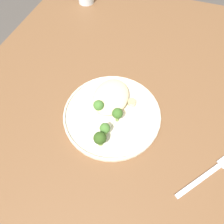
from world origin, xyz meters
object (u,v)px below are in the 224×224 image
seared_scallop_right_edge (108,95)px  seared_scallop_rear_pale (105,101)px  broccoli_floret_center_pile (105,129)px  seared_scallop_front_small (115,88)px  seared_scallop_left_edge (101,109)px  seared_scallop_large_seared (132,102)px  broccoli_floret_rear_charred (99,106)px  broccoli_floret_tall_stalk (117,114)px  dinner_plate (112,114)px  dinner_fork (206,175)px  broccoli_floret_right_tilted (100,138)px

seared_scallop_right_edge → seared_scallop_rear_pale: bearing=179.1°
broccoli_floret_center_pile → seared_scallop_front_small: bearing=8.5°
seared_scallop_front_small → seared_scallop_left_edge: seared_scallop_left_edge is taller
seared_scallop_right_edge → seared_scallop_left_edge: same height
seared_scallop_large_seared → broccoli_floret_rear_charred: 0.10m
seared_scallop_right_edge → seared_scallop_front_small: size_ratio=1.33×
broccoli_floret_center_pile → broccoli_floret_tall_stalk: (0.05, -0.02, 0.01)m
dinner_plate → dinner_fork: bearing=-107.8°
dinner_fork → seared_scallop_rear_pale: bearing=69.0°
seared_scallop_right_edge → seared_scallop_large_seared: bearing=-90.2°
seared_scallop_front_small → seared_scallop_rear_pale: (-0.06, 0.01, 0.00)m
seared_scallop_large_seared → broccoli_floret_rear_charred: size_ratio=0.52×
seared_scallop_rear_pale → broccoli_floret_right_tilted: size_ratio=0.58×
seared_scallop_right_edge → seared_scallop_large_seared: seared_scallop_right_edge is taller
broccoli_floret_center_pile → broccoli_floret_tall_stalk: bearing=-19.2°
broccoli_floret_right_tilted → dinner_fork: (0.01, -0.28, -0.04)m
seared_scallop_right_edge → dinner_fork: size_ratio=0.20×
broccoli_floret_tall_stalk → seared_scallop_large_seared: bearing=-20.4°
broccoli_floret_right_tilted → seared_scallop_right_edge: bearing=11.9°
seared_scallop_large_seared → seared_scallop_right_edge: bearing=89.8°
broccoli_floret_center_pile → broccoli_floret_rear_charred: (0.06, 0.04, 0.00)m
broccoli_floret_right_tilted → broccoli_floret_tall_stalk: bearing=-13.2°
seared_scallop_right_edge → dinner_plate: bearing=-149.3°
seared_scallop_rear_pale → broccoli_floret_rear_charred: broccoli_floret_rear_charred is taller
broccoli_floret_center_pile → broccoli_floret_rear_charred: size_ratio=0.94×
seared_scallop_right_edge → broccoli_floret_rear_charred: (-0.06, 0.01, 0.02)m
seared_scallop_rear_pale → dinner_fork: (-0.12, -0.32, -0.02)m
broccoli_floret_right_tilted → dinner_fork: 0.29m
seared_scallop_large_seared → seared_scallop_rear_pale: (-0.02, 0.08, -0.00)m
seared_scallop_rear_pale → dinner_plate: bearing=-133.7°
dinner_plate → broccoli_floret_rear_charred: bearing=97.7°
seared_scallop_right_edge → seared_scallop_rear_pale: 0.02m
seared_scallop_rear_pale → dinner_fork: size_ratio=0.20×
seared_scallop_front_small → broccoli_floret_center_pile: 0.16m
broccoli_floret_tall_stalk → seared_scallop_rear_pale: bearing=49.0°
broccoli_floret_rear_charred → dinner_fork: bearing=-104.9°
broccoli_floret_right_tilted → broccoli_floret_rear_charred: broccoli_floret_right_tilted is taller
seared_scallop_rear_pale → broccoli_floret_tall_stalk: (-0.05, -0.05, 0.03)m
seared_scallop_left_edge → broccoli_floret_rear_charred: bearing=108.7°
dinner_plate → broccoli_floret_rear_charred: size_ratio=5.86×
broccoli_floret_tall_stalk → dinner_fork: broccoli_floret_tall_stalk is taller
dinner_plate → seared_scallop_left_edge: 0.04m
seared_scallop_right_edge → broccoli_floret_right_tilted: (-0.15, -0.03, 0.02)m
seared_scallop_left_edge → broccoli_floret_tall_stalk: 0.06m
broccoli_floret_right_tilted → broccoli_floret_rear_charred: 0.10m
broccoli_floret_rear_charred → dinner_fork: (-0.09, -0.33, -0.04)m
dinner_plate → broccoli_floret_right_tilted: (-0.10, -0.00, 0.03)m
broccoli_floret_tall_stalk → broccoli_floret_rear_charred: (0.01, 0.06, -0.00)m
dinner_plate → seared_scallop_rear_pale: size_ratio=9.41×
broccoli_floret_center_pile → broccoli_floret_rear_charred: bearing=33.7°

